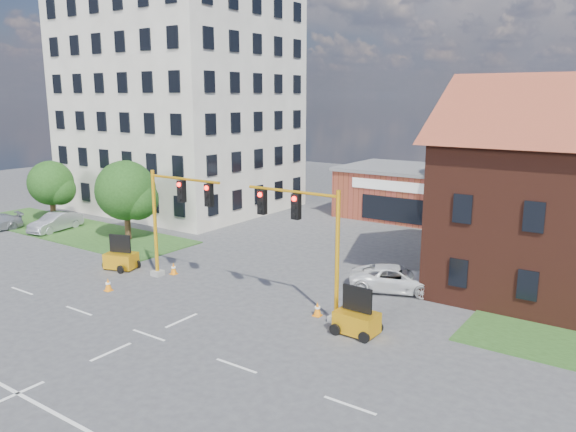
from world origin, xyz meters
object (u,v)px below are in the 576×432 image
at_px(signal_mast_east, 307,235).
at_px(trailer_east, 357,320).
at_px(signal_mast_west, 175,213).
at_px(pickup_white, 396,279).
at_px(trailer_west, 121,259).

bearing_deg(signal_mast_east, trailer_east, -12.16).
height_order(signal_mast_west, trailer_east, signal_mast_west).
bearing_deg(pickup_white, signal_mast_east, 137.12).
distance_m(signal_mast_west, trailer_east, 12.24).
bearing_deg(trailer_east, trailer_west, -178.30).
relative_size(signal_mast_east, trailer_east, 2.98).
distance_m(trailer_west, pickup_white, 16.34).
distance_m(signal_mast_west, signal_mast_east, 8.71).
height_order(signal_mast_west, trailer_west, signal_mast_west).
bearing_deg(signal_mast_west, pickup_white, 26.87).
distance_m(signal_mast_east, trailer_west, 13.53).
relative_size(trailer_east, pickup_white, 0.42).
bearing_deg(trailer_west, signal_mast_west, -13.83).
distance_m(signal_mast_east, pickup_white, 6.73).
relative_size(signal_mast_east, pickup_white, 1.27).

